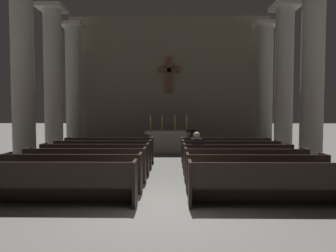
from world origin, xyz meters
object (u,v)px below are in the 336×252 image
Objects in this scene: pew_left_row_4 at (95,158)px; lectern at (191,143)px; column_right_third at (284,84)px; lone_worshipper at (196,152)px; pew_left_row_3 at (86,165)px; column_right_fourth at (265,89)px; candlestick_inner_right at (175,126)px; pew_left_row_6 at (110,150)px; pew_right_row_6 at (225,150)px; pew_right_row_2 at (256,173)px; pew_right_row_4 at (237,159)px; pew_left_row_1 at (56,183)px; column_left_third at (53,85)px; pew_right_row_1 at (270,184)px; column_right_second at (312,78)px; candlestick_inner_left at (162,126)px; column_left_fourth at (73,89)px; candlestick_outer_left at (150,126)px; pew_left_row_5 at (103,154)px; pew_right_row_3 at (245,165)px; candlestick_outer_right at (187,126)px; column_left_second at (23,78)px; pew_left_row_2 at (73,173)px; pew_right_row_5 at (231,154)px; altar at (168,141)px.

pew_left_row_4 is 2.89× the size of lectern.
column_right_third is 4.74× the size of lone_worshipper.
column_right_fourth reaches higher than pew_left_row_3.
column_right_third reaches higher than candlestick_inner_right.
pew_right_row_6 is at bearing 0.00° from pew_left_row_6.
pew_right_row_2 is 1.00× the size of pew_right_row_4.
lone_worshipper reaches higher than pew_left_row_1.
pew_left_row_1 is 0.53× the size of column_left_third.
column_right_second reaches higher than pew_right_row_1.
pew_right_row_6 is at bearing -124.76° from column_right_fourth.
column_left_fourth is at bearing 168.57° from candlestick_inner_left.
candlestick_outer_left is (-3.06, 8.22, 0.77)m from pew_right_row_1.
column_right_second is at bearing -3.46° from pew_left_row_5.
column_right_fourth reaches higher than pew_right_row_3.
candlestick_outer_right is 1.40m from lectern.
pew_right_row_4 is (4.41, 0.00, 0.00)m from pew_left_row_4.
pew_right_row_4 is (4.41, 1.09, 0.00)m from pew_left_row_3.
pew_left_row_1 is 4.35m from pew_left_row_5.
pew_right_row_4 is at bearing 90.00° from pew_right_row_2.
lone_worshipper is at bearing -69.90° from candlestick_outer_left.
candlestick_inner_left is at bearing 161.51° from column_right_third.
pew_right_row_2 and pew_right_row_6 have the same top height.
lone_worshipper reaches higher than pew_right_row_3.
column_left_fourth is at bearing 90.00° from column_left_second.
pew_right_row_1 is 8.62m from candlestick_inner_left.
pew_left_row_6 is 1.00× the size of pew_right_row_3.
pew_left_row_2 is 4.35m from pew_left_row_6.
candlestick_outer_left and candlestick_inner_right have the same top height.
pew_left_row_2 and pew_right_row_5 have the same top height.
altar is at bearing 74.96° from pew_left_row_1.
pew_left_row_3 is at bearing -116.85° from candlestick_outer_right.
pew_left_row_1 is 8.62m from candlestick_inner_right.
pew_left_row_6 is at bearing -124.48° from candlestick_inner_left.
pew_left_row_3 is at bearing -107.53° from candlestick_inner_left.
lone_worshipper is (-1.26, -1.05, 0.22)m from pew_right_row_5.
column_right_fourth reaches higher than pew_right_row_4.
pew_right_row_5 is (4.41, 3.26, 0.00)m from pew_left_row_2.
lectern reaches higher than pew_right_row_1.
candlestick_outer_left and candlestick_inner_left have the same top height.
altar is 0.78m from candlestick_inner_right.
pew_left_row_3 and pew_right_row_2 have the same top height.
pew_left_row_1 is 8.47m from candlestick_inner_left.
column_right_fourth is at bearing 52.61° from pew_left_row_1.
pew_left_row_1 is 8.51m from altar.
pew_right_row_1 is 4.51× the size of candlestick_outer_right.
altar is (-4.76, 1.69, -2.51)m from column_right_third.
pew_right_row_1 is at bearing -13.84° from pew_left_row_2.
pew_left_row_2 is at bearing -157.81° from column_right_second.
pew_left_row_4 is (0.00, 1.09, 0.00)m from pew_left_row_3.
column_right_fourth is (6.97, 3.68, 2.57)m from pew_left_row_6.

